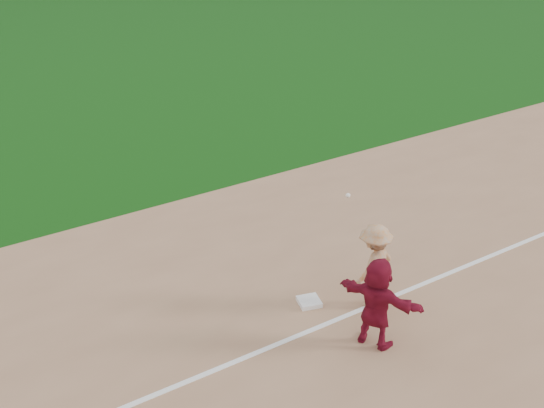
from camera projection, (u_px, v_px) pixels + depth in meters
ground at (316, 297)px, 12.68m from camera, size 160.00×160.00×0.00m
foul_line at (342, 317)px, 12.07m from camera, size 60.00×0.10×0.01m
first_base at (309, 302)px, 12.43m from camera, size 0.48×0.48×0.09m
base_runner at (377, 303)px, 11.09m from camera, size 1.02×1.57×1.62m
first_base_play at (374, 266)px, 12.08m from camera, size 1.17×0.87×2.18m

